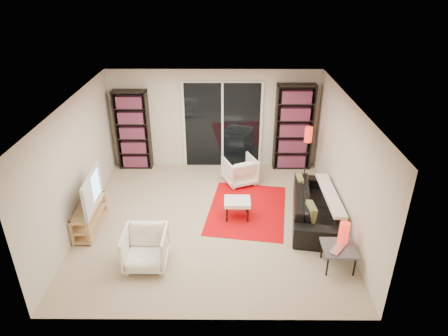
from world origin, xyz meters
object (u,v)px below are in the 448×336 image
at_px(bookshelf_right, 294,128).
at_px(side_table, 339,249).
at_px(bookshelf_left, 133,130).
at_px(sofa, 315,206).
at_px(armchair_back, 240,170).
at_px(tv_stand, 89,217).
at_px(armchair_front, 146,248).
at_px(ottoman, 237,203).
at_px(floor_lamp, 308,140).

distance_m(bookshelf_right, side_table, 3.77).
distance_m(bookshelf_left, sofa, 4.64).
height_order(bookshelf_right, armchair_back, bookshelf_right).
bearing_deg(sofa, tv_stand, 103.51).
bearing_deg(bookshelf_left, armchair_back, -17.49).
bearing_deg(armchair_front, ottoman, 42.18).
relative_size(tv_stand, ottoman, 2.21).
distance_m(ottoman, floor_lamp, 2.40).
xyz_separation_m(sofa, ottoman, (-1.52, 0.05, 0.03)).
xyz_separation_m(bookshelf_left, floor_lamp, (4.09, -0.59, -0.00)).
height_order(tv_stand, ottoman, tv_stand).
bearing_deg(bookshelf_right, tv_stand, -147.94).
distance_m(bookshelf_right, armchair_back, 1.69).
height_order(armchair_back, armchair_front, armchair_front).
bearing_deg(tv_stand, armchair_back, 32.12).
distance_m(bookshelf_right, armchair_front, 4.74).
bearing_deg(ottoman, tv_stand, -172.11).
distance_m(side_table, floor_lamp, 3.17).
relative_size(tv_stand, sofa, 0.54).
distance_m(bookshelf_right, tv_stand, 5.01).
xyz_separation_m(armchair_back, armchair_front, (-1.65, -2.85, 0.02)).
distance_m(sofa, ottoman, 1.52).
height_order(sofa, side_table, sofa).
xyz_separation_m(bookshelf_right, armchair_front, (-2.94, -3.65, -0.72)).
height_order(tv_stand, armchair_back, armchair_back).
bearing_deg(floor_lamp, tv_stand, -155.28).
distance_m(sofa, side_table, 1.41).
xyz_separation_m(bookshelf_right, armchair_back, (-1.29, -0.81, -0.74)).
distance_m(sofa, armchair_front, 3.36).
bearing_deg(side_table, armchair_front, 179.29).
relative_size(armchair_front, floor_lamp, 0.56).
bearing_deg(sofa, bookshelf_right, 12.36).
bearing_deg(tv_stand, armchair_front, -39.22).
relative_size(armchair_back, floor_lamp, 0.53).
xyz_separation_m(armchair_back, ottoman, (-0.09, -1.43, 0.03)).
relative_size(armchair_front, ottoman, 1.41).
bearing_deg(bookshelf_left, tv_stand, -97.51).
bearing_deg(side_table, bookshelf_right, 93.81).
height_order(bookshelf_left, sofa, bookshelf_left).
bearing_deg(armchair_front, side_table, -0.86).
distance_m(bookshelf_left, floor_lamp, 4.13).
distance_m(armchair_back, armchair_front, 3.29).
relative_size(bookshelf_right, sofa, 0.99).
xyz_separation_m(bookshelf_left, ottoman, (2.46, -2.24, -0.63)).
distance_m(armchair_front, ottoman, 2.10).
bearing_deg(bookshelf_left, floor_lamp, -8.16).
bearing_deg(floor_lamp, sofa, -93.54).
xyz_separation_m(bookshelf_left, sofa, (3.98, -2.29, -0.67)).
distance_m(tv_stand, ottoman, 2.84).
distance_m(bookshelf_left, armchair_back, 2.76).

